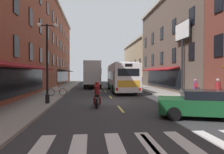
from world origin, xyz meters
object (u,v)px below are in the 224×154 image
Objects in this scene: sedan_mid at (204,104)px; street_lamp_twin at (47,59)px; transit_bus at (121,77)px; pedestrian_near at (195,88)px; pedestrian_mid at (218,90)px; pedestrian_far at (141,82)px; sedan_near at (92,81)px; billboard_sign at (182,39)px; box_truck at (93,75)px; bicycle_near at (57,92)px; motorcycle_rider at (97,96)px.

street_lamp_twin is at bearing 149.64° from sedan_mid.
street_lamp_twin reaches higher than transit_bus.
pedestrian_near is 0.93× the size of pedestrian_mid.
pedestrian_far is 17.16m from street_lamp_twin.
transit_bus is 2.08× the size of street_lamp_twin.
sedan_near is 33.83m from sedan_mid.
street_lamp_twin is at bearing -157.62° from pedestrian_near.
billboard_sign is 5.50m from pedestrian_near.
transit_bus is at bearing -20.59° from pedestrian_far.
pedestrian_near is 3.00m from pedestrian_mid.
billboard_sign reaches higher than box_truck.
bicycle_near is at bearing 178.95° from pedestrian_near.
bicycle_near is (-3.29, -23.57, -0.20)m from sedan_near.
sedan_mid is at bearing -30.36° from street_lamp_twin.
billboard_sign is 4.05× the size of pedestrian_far.
billboard_sign is at bearing 35.18° from pedestrian_far.
sedan_near is 30.82m from pedestrian_mid.
sedan_mid is 2.74× the size of pedestrian_mid.
pedestrian_mid is at bearing 50.05° from sedan_mid.
sedan_near is (-3.45, 18.16, -1.04)m from transit_bus.
motorcycle_rider is 4.30m from street_lamp_twin.
motorcycle_rider is 1.19× the size of pedestrian_far.
transit_bus is at bearing 38.73° from bicycle_near.
billboard_sign is 13.01m from bicycle_near.
transit_bus is 12.55m from pedestrian_mid.
box_truck is 1.61× the size of sedan_near.
sedan_mid is 2.67× the size of pedestrian_far.
sedan_near is at bearing 82.04° from bicycle_near.
sedan_mid is 2.94× the size of pedestrian_near.
pedestrian_near is at bearing 65.11° from sedan_mid.
box_truck is 1.39× the size of street_lamp_twin.
transit_bus is 7.08m from box_truck.
pedestrian_mid reaches higher than pedestrian_near.
box_truck is at bearing 73.54° from bicycle_near.
transit_bus reaches higher than motorcycle_rider.
motorcycle_rider is 16.15m from pedestrian_far.
box_truck is 11.96m from sedan_near.
box_truck is 3.68× the size of motorcycle_rider.
bicycle_near is at bearing -25.09° from pedestrian_far.
sedan_mid is at bearing -48.81° from bicycle_near.
box_truck reaches higher than bicycle_near.
billboard_sign is at bearing -0.35° from bicycle_near.
transit_bus is 12.31m from street_lamp_twin.
billboard_sign reaches higher than street_lamp_twin.
pedestrian_far is at bearing -133.45° from pedestrian_mid.
pedestrian_near reaches higher than sedan_mid.
pedestrian_far is at bearing -64.97° from sedan_near.
sedan_mid is at bearing -101.37° from pedestrian_near.
billboard_sign is 11.42m from sedan_mid.
transit_bus is at bearing -116.01° from pedestrian_mid.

